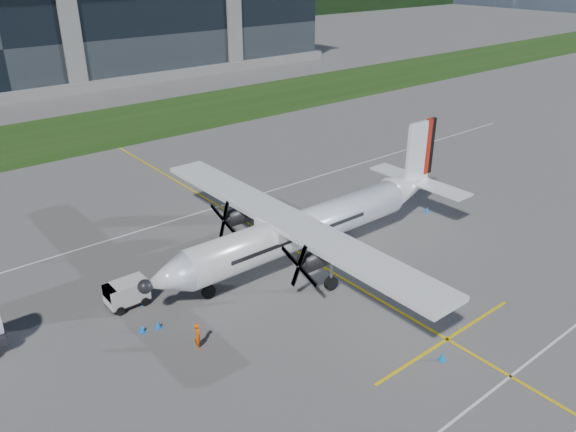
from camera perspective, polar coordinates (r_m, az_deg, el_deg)
name	(u,v)px	position (r m, az deg, el deg)	size (l,w,h in m)	color
ground	(90,151)	(66.98, -19.44, 6.25)	(400.00, 400.00, 0.00)	#5C5957
grass_strip	(65,135)	(74.29, -21.68, 7.70)	(400.00, 18.00, 0.04)	#1C3D10
yellow_taxiway_centerline	(276,239)	(43.44, -1.24, -2.37)	(0.20, 70.00, 0.01)	yellow
turboprop_aircraft	(312,205)	(39.29, 2.49, 1.09)	(26.18, 27.15, 8.15)	white
baggage_tug	(127,294)	(36.71, -16.06, -7.60)	(2.73, 1.64, 1.64)	white
ground_crew_person	(198,334)	(32.20, -9.16, -11.75)	(0.74, 0.53, 1.83)	#F25907
safety_cone_nose_stbd	(144,301)	(36.80, -14.45, -8.35)	(0.36, 0.36, 0.50)	blue
safety_cone_fwd	(142,328)	(34.40, -14.62, -10.99)	(0.36, 0.36, 0.50)	blue
safety_cone_nose_port	(158,324)	(34.52, -13.06, -10.66)	(0.36, 0.36, 0.50)	blue
safety_cone_portwing	(442,356)	(32.44, 15.41, -13.59)	(0.36, 0.36, 0.50)	blue
safety_cone_tail	(427,210)	(49.29, 13.97, 0.64)	(0.36, 0.36, 0.50)	blue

